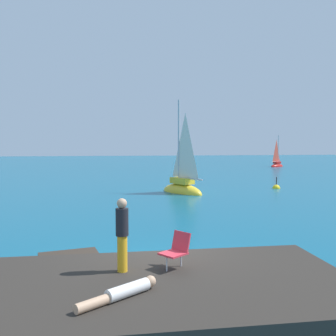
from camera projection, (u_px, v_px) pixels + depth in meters
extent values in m
plane|color=#0F5675|center=(161.00, 269.00, 10.49)|extent=(160.00, 160.00, 0.00)
cube|color=#2D2823|center=(160.00, 295.00, 7.93)|extent=(8.17, 4.45, 0.62)
cube|color=#322921|center=(70.00, 272.00, 10.26)|extent=(1.82, 1.60, 0.88)
cube|color=#2E2723|center=(78.00, 275.00, 10.06)|extent=(1.77, 1.72, 1.11)
ellipsoid|color=yellow|center=(182.00, 193.00, 25.88)|extent=(2.98, 3.68, 1.23)
cube|color=yellow|center=(182.00, 181.00, 25.82)|extent=(1.58, 1.79, 0.40)
cylinder|color=#B7B7BC|center=(179.00, 142.00, 25.89)|extent=(0.13, 0.13, 5.61)
cylinder|color=#B2B2B7|center=(190.00, 179.00, 25.21)|extent=(1.31, 1.94, 0.11)
pyramid|color=silver|center=(185.00, 145.00, 25.43)|extent=(1.03, 1.54, 4.26)
ellipsoid|color=red|center=(277.00, 167.00, 51.78)|extent=(2.51, 2.07, 0.84)
cube|color=red|center=(277.00, 163.00, 51.74)|extent=(1.22, 1.09, 0.28)
cylinder|color=#B7B7BC|center=(278.00, 149.00, 51.76)|extent=(0.09, 0.09, 3.84)
cylinder|color=#B2B2B7|center=(275.00, 162.00, 51.37)|extent=(1.31, 0.92, 0.07)
pyramid|color=#DB4C38|center=(276.00, 150.00, 51.49)|extent=(1.04, 0.72, 2.92)
cylinder|color=white|center=(128.00, 290.00, 7.10)|extent=(0.86, 0.73, 0.24)
cylinder|color=tan|center=(94.00, 303.00, 6.58)|extent=(0.67, 0.56, 0.18)
sphere|color=tan|center=(150.00, 281.00, 7.48)|extent=(0.22, 0.22, 0.22)
cylinder|color=gold|center=(122.00, 253.00, 8.44)|extent=(0.22, 0.22, 0.80)
cylinder|color=black|center=(122.00, 222.00, 8.39)|extent=(0.28, 0.28, 0.60)
sphere|color=tan|center=(122.00, 203.00, 8.36)|extent=(0.22, 0.22, 0.22)
cube|color=#E03342|center=(173.00, 254.00, 8.60)|extent=(0.71, 0.70, 0.04)
cube|color=#E03342|center=(181.00, 241.00, 8.77)|extent=(0.42, 0.47, 0.45)
cylinder|color=silver|center=(167.00, 263.00, 8.47)|extent=(0.04, 0.04, 0.35)
cylinder|color=silver|center=(181.00, 259.00, 8.80)|extent=(0.04, 0.04, 0.35)
sphere|color=yellow|center=(276.00, 188.00, 28.22)|extent=(0.56, 0.56, 0.56)
cylinder|color=black|center=(276.00, 181.00, 28.18)|extent=(0.06, 0.06, 0.60)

